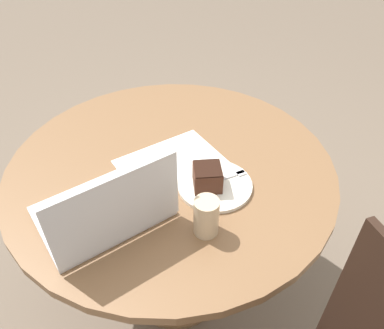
% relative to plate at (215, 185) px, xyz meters
% --- Properties ---
extents(ground_plane, '(12.00, 12.00, 0.00)m').
position_rel_plate_xyz_m(ground_plane, '(-0.13, 0.12, -0.73)').
color(ground_plane, '#6B5B4C').
extents(dining_table, '(1.05, 1.05, 0.72)m').
position_rel_plate_xyz_m(dining_table, '(-0.13, 0.12, -0.15)').
color(dining_table, brown).
rests_on(dining_table, ground_plane).
extents(paper_document, '(0.39, 0.35, 0.00)m').
position_rel_plate_xyz_m(paper_document, '(-0.13, 0.12, -0.00)').
color(paper_document, white).
rests_on(paper_document, dining_table).
extents(plate, '(0.22, 0.22, 0.01)m').
position_rel_plate_xyz_m(plate, '(0.00, 0.00, 0.00)').
color(plate, silver).
rests_on(plate, dining_table).
extents(cake_slice, '(0.08, 0.08, 0.07)m').
position_rel_plate_xyz_m(cake_slice, '(-0.02, -0.01, 0.04)').
color(cake_slice, '#472619').
rests_on(cake_slice, plate).
extents(fork, '(0.17, 0.08, 0.00)m').
position_rel_plate_xyz_m(fork, '(0.03, 0.02, 0.01)').
color(fork, silver).
rests_on(fork, plate).
extents(coffee_glass, '(0.07, 0.07, 0.11)m').
position_rel_plate_xyz_m(coffee_glass, '(-0.04, -0.17, 0.05)').
color(coffee_glass, '#C6AD89').
rests_on(coffee_glass, dining_table).
extents(laptop, '(0.42, 0.39, 0.23)m').
position_rel_plate_xyz_m(laptop, '(-0.31, -0.11, 0.03)').
color(laptop, silver).
rests_on(laptop, dining_table).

